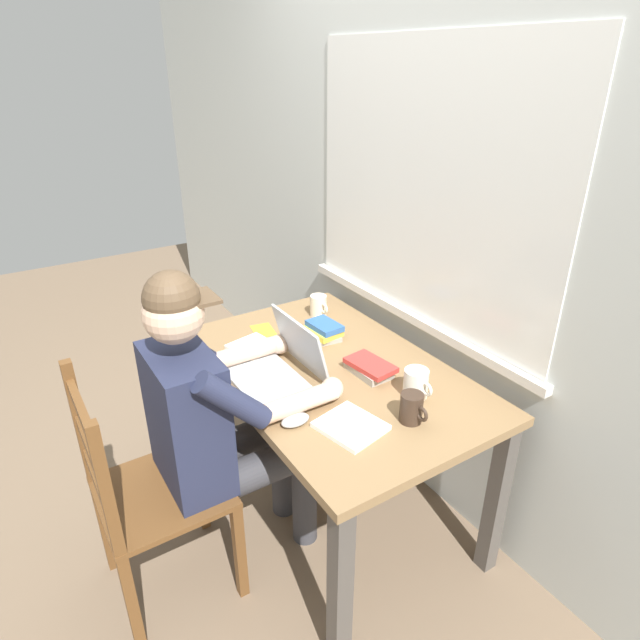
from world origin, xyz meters
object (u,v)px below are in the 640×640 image
object	(u,v)px
seated_person	(217,415)
book_stack_side	(323,330)
coffee_mug_white	(319,306)
coffee_mug_dark	(412,408)
wooden_chair	(146,495)
coffee_mug_spare	(416,383)
book_stack_main	(369,368)
laptop	(281,366)
computer_mouse	(295,420)
desk	(331,389)
landscape_photo_print	(263,330)

from	to	relation	value
seated_person	book_stack_side	distance (m)	0.63
coffee_mug_white	coffee_mug_dark	size ratio (longest dim) A/B	1.00
wooden_chair	book_stack_side	xyz separation A→B (m)	(-0.23, 0.87, 0.30)
coffee_mug_dark	coffee_mug_spare	distance (m)	0.15
book_stack_side	coffee_mug_white	bearing A→B (deg)	152.41
coffee_mug_dark	book_stack_main	world-z (taller)	coffee_mug_dark
laptop	book_stack_side	world-z (taller)	laptop
seated_person	laptop	world-z (taller)	seated_person
computer_mouse	book_stack_main	distance (m)	0.42
desk	coffee_mug_spare	xyz separation A→B (m)	(0.32, 0.15, 0.15)
seated_person	computer_mouse	world-z (taller)	seated_person
book_stack_side	landscape_photo_print	world-z (taller)	book_stack_side
landscape_photo_print	wooden_chair	bearing A→B (deg)	-48.01
seated_person	landscape_photo_print	bearing A→B (deg)	136.66
landscape_photo_print	seated_person	bearing A→B (deg)	-33.22
coffee_mug_white	wooden_chair	bearing A→B (deg)	-66.57
desk	book_stack_side	distance (m)	0.29
wooden_chair	computer_mouse	xyz separation A→B (m)	(0.24, 0.46, 0.28)
desk	laptop	distance (m)	0.25
book_stack_main	book_stack_side	distance (m)	0.34
book_stack_side	coffee_mug_dark	bearing A→B (deg)	-6.53
computer_mouse	landscape_photo_print	world-z (taller)	computer_mouse
computer_mouse	coffee_mug_spare	bearing A→B (deg)	79.15
coffee_mug_spare	book_stack_side	size ratio (longest dim) A/B	0.67
desk	coffee_mug_dark	bearing A→B (deg)	4.94
desk	coffee_mug_dark	distance (m)	0.45
coffee_mug_white	coffee_mug_dark	distance (m)	0.86
seated_person	laptop	bearing A→B (deg)	96.78
seated_person	coffee_mug_spare	xyz separation A→B (m)	(0.32, 0.62, 0.09)
wooden_chair	landscape_photo_print	size ratio (longest dim) A/B	7.15
book_stack_main	landscape_photo_print	xyz separation A→B (m)	(-0.54, -0.18, -0.02)
laptop	coffee_mug_spare	world-z (taller)	laptop
wooden_chair	coffee_mug_dark	xyz separation A→B (m)	(0.43, 0.79, 0.31)
book_stack_main	laptop	bearing A→B (deg)	-116.25
computer_mouse	coffee_mug_white	xyz separation A→B (m)	(-0.66, 0.51, 0.03)
desk	landscape_photo_print	world-z (taller)	landscape_photo_print
wooden_chair	laptop	world-z (taller)	laptop
coffee_mug_white	computer_mouse	bearing A→B (deg)	-37.61
desk	laptop	bearing A→B (deg)	-100.96
seated_person	landscape_photo_print	distance (m)	0.58
desk	seated_person	world-z (taller)	seated_person
desk	seated_person	xyz separation A→B (m)	(-0.01, -0.47, 0.06)
wooden_chair	laptop	bearing A→B (deg)	93.37
computer_mouse	book_stack_side	distance (m)	0.62
coffee_mug_white	coffee_mug_dark	world-z (taller)	coffee_mug_dark
coffee_mug_white	book_stack_side	size ratio (longest dim) A/B	0.62
wooden_chair	coffee_mug_dark	distance (m)	0.95
desk	laptop	xyz separation A→B (m)	(-0.04, -0.20, 0.15)
wooden_chair	coffee_mug_spare	size ratio (longest dim) A/B	7.42
landscape_photo_print	coffee_mug_spare	bearing A→B (deg)	26.85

